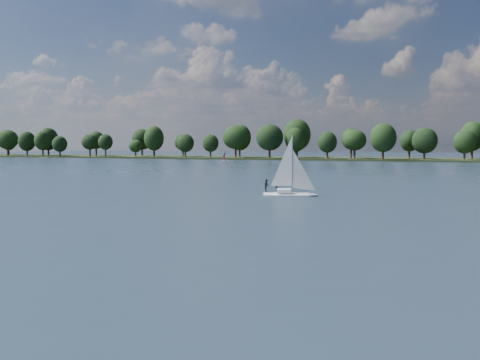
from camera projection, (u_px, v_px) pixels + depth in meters
name	position (u px, v px, depth m)	size (l,w,h in m)	color
ground	(398.00, 175.00, 112.49)	(700.00, 700.00, 0.00)	#233342
far_shore	(426.00, 160.00, 216.11)	(660.00, 40.00, 1.50)	black
sailboat	(287.00, 178.00, 66.41)	(6.31, 3.56, 8.01)	white
dinghy_pink	(225.00, 158.00, 208.64)	(2.77, 2.71, 4.45)	white
pontoon	(46.00, 158.00, 261.78)	(4.00, 2.00, 0.50)	slate
treeline	(400.00, 140.00, 216.26)	(562.78, 74.09, 18.60)	black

